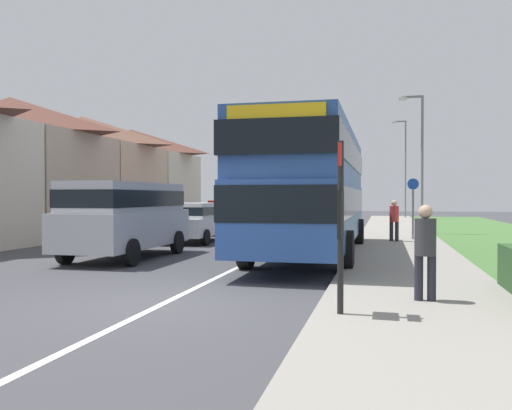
% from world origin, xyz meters
% --- Properties ---
extents(ground_plane, '(120.00, 120.00, 0.00)m').
position_xyz_m(ground_plane, '(0.00, 0.00, 0.00)').
color(ground_plane, '#424247').
extents(lane_marking_centre, '(0.14, 60.00, 0.01)m').
position_xyz_m(lane_marking_centre, '(0.00, 8.00, 0.00)').
color(lane_marking_centre, silver).
rests_on(lane_marking_centre, ground_plane).
extents(pavement_near_side, '(3.20, 68.00, 0.12)m').
position_xyz_m(pavement_near_side, '(4.20, 6.00, 0.06)').
color(pavement_near_side, gray).
rests_on(pavement_near_side, ground_plane).
extents(double_decker_bus, '(2.80, 11.42, 3.70)m').
position_xyz_m(double_decker_bus, '(1.51, 7.77, 2.14)').
color(double_decker_bus, '#284C93').
rests_on(double_decker_bus, ground_plane).
extents(parked_van_silver, '(2.11, 5.15, 2.20)m').
position_xyz_m(parked_van_silver, '(-3.69, 5.98, 1.31)').
color(parked_van_silver, '#B7B7BC').
rests_on(parked_van_silver, ground_plane).
extents(parked_car_white, '(1.90, 4.07, 1.55)m').
position_xyz_m(parked_car_white, '(-3.63, 11.64, 0.86)').
color(parked_car_white, silver).
rests_on(parked_car_white, ground_plane).
extents(parked_car_red, '(1.99, 3.96, 1.62)m').
position_xyz_m(parked_car_red, '(-3.53, 16.59, 0.89)').
color(parked_car_red, '#B21E1E').
rests_on(parked_car_red, ground_plane).
extents(pedestrian_at_stop, '(0.34, 0.34, 1.67)m').
position_xyz_m(pedestrian_at_stop, '(4.26, 0.71, 0.98)').
color(pedestrian_at_stop, '#23232D').
rests_on(pedestrian_at_stop, ground_plane).
extents(pedestrian_walking_away, '(0.34, 0.34, 1.67)m').
position_xyz_m(pedestrian_walking_away, '(4.00, 12.59, 0.98)').
color(pedestrian_walking_away, '#23232D').
rests_on(pedestrian_walking_away, ground_plane).
extents(bus_stop_sign, '(0.09, 0.52, 2.60)m').
position_xyz_m(bus_stop_sign, '(3.00, -0.58, 1.54)').
color(bus_stop_sign, black).
rests_on(bus_stop_sign, ground_plane).
extents(cycle_route_sign, '(0.44, 0.08, 2.52)m').
position_xyz_m(cycle_route_sign, '(4.74, 13.72, 1.43)').
color(cycle_route_sign, slate).
rests_on(cycle_route_sign, ground_plane).
extents(street_lamp_mid, '(1.14, 0.20, 6.51)m').
position_xyz_m(street_lamp_mid, '(5.24, 17.78, 3.79)').
color(street_lamp_mid, slate).
rests_on(street_lamp_mid, ground_plane).
extents(street_lamp_far, '(1.14, 0.20, 7.92)m').
position_xyz_m(street_lamp_far, '(5.24, 36.58, 4.51)').
color(street_lamp_far, slate).
rests_on(street_lamp_far, ground_plane).
extents(house_terrace_far_side, '(7.61, 23.27, 6.19)m').
position_xyz_m(house_terrace_far_side, '(-12.43, 15.14, 3.09)').
color(house_terrace_far_side, beige).
rests_on(house_terrace_far_side, ground_plane).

